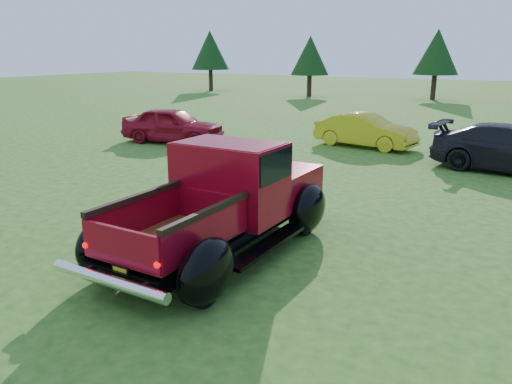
% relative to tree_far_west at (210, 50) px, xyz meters
% --- Properties ---
extents(ground, '(120.00, 120.00, 0.00)m').
position_rel_tree_far_west_xyz_m(ground, '(22.00, -30.00, -3.52)').
color(ground, '#265518').
rests_on(ground, ground).
extents(tree_far_west, '(3.33, 3.33, 5.20)m').
position_rel_tree_far_west_xyz_m(tree_far_west, '(0.00, 0.00, 0.00)').
color(tree_far_west, '#332114').
rests_on(tree_far_west, ground).
extents(tree_west, '(2.94, 2.94, 4.60)m').
position_rel_tree_far_west_xyz_m(tree_west, '(10.00, -1.00, -0.41)').
color(tree_west, '#332114').
rests_on(tree_west, ground).
extents(tree_mid_left, '(3.20, 3.20, 5.00)m').
position_rel_tree_far_west_xyz_m(tree_mid_left, '(19.00, 1.00, -0.14)').
color(tree_mid_left, '#332114').
rests_on(tree_mid_left, ground).
extents(pickup_truck, '(2.54, 5.25, 1.93)m').
position_rel_tree_far_west_xyz_m(pickup_truck, '(21.31, -30.51, -2.60)').
color(pickup_truck, black).
rests_on(pickup_truck, ground).
extents(show_car_red, '(4.21, 2.28, 1.36)m').
position_rel_tree_far_west_xyz_m(show_car_red, '(13.59, -22.48, -2.84)').
color(show_car_red, maroon).
rests_on(show_car_red, ground).
extents(show_car_yellow, '(3.91, 1.88, 1.24)m').
position_rel_tree_far_west_xyz_m(show_car_yellow, '(20.42, -19.73, -2.90)').
color(show_car_yellow, gold).
rests_on(show_car_yellow, ground).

